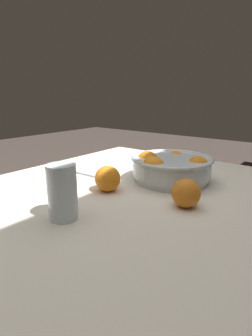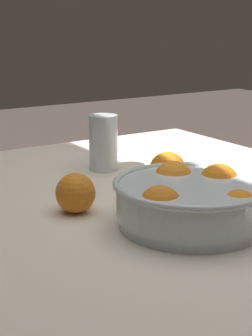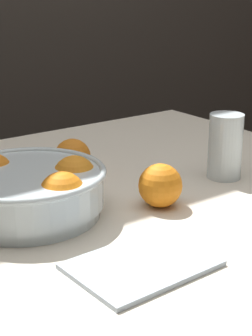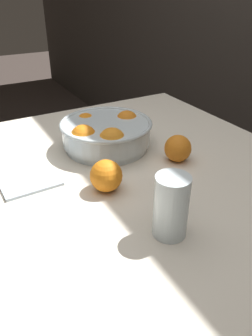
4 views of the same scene
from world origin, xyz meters
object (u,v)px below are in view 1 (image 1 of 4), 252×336
(fruit_bowl, at_px, (170,167))
(juice_glass, at_px, (63,195))
(orange_loose_near_bowl, at_px, (108,179))
(orange_loose_front, at_px, (186,193))

(fruit_bowl, distance_m, juice_glass, 0.44)
(juice_glass, bearing_deg, orange_loose_near_bowl, -168.70)
(orange_loose_near_bowl, bearing_deg, juice_glass, 11.30)
(fruit_bowl, distance_m, orange_loose_near_bowl, 0.24)
(fruit_bowl, bearing_deg, juice_glass, -8.37)
(orange_loose_near_bowl, bearing_deg, orange_loose_front, 98.63)
(fruit_bowl, xyz_separation_m, orange_loose_front, (0.18, 0.15, -0.01))
(fruit_bowl, xyz_separation_m, juice_glass, (0.44, -0.06, 0.01))
(orange_loose_front, bearing_deg, fruit_bowl, -140.89)
(orange_loose_front, bearing_deg, orange_loose_near_bowl, -81.37)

